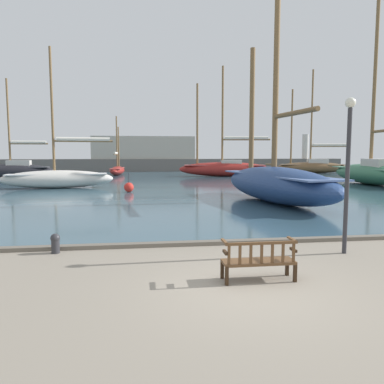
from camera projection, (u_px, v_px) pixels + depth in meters
name	position (u px, v px, depth m)	size (l,w,h in m)	color
ground_plane	(248.00, 289.00, 7.76)	(160.00, 160.00, 0.00)	gray
harbor_water	(157.00, 174.00, 51.12)	(100.00, 80.00, 0.08)	#385666
quay_edge_kerb	(213.00, 243.00, 11.55)	(40.00, 0.30, 0.12)	#675F54
park_bench	(259.00, 260.00, 8.23)	(1.60, 0.52, 0.92)	#322113
sailboat_far_port	(14.00, 170.00, 39.69)	(8.38, 2.48, 10.45)	black
sailboat_nearest_starboard	(276.00, 181.00, 20.92)	(4.61, 11.54, 13.22)	navy
sailboat_outer_starboard	(58.00, 177.00, 29.31)	(9.69, 2.83, 10.78)	silver
sailboat_mid_starboard	(372.00, 172.00, 32.84)	(3.60, 14.53, 15.75)	#2D6647
sailboat_outer_port	(312.00, 165.00, 51.44)	(11.19, 4.33, 13.93)	brown
sailboat_mid_port	(225.00, 167.00, 44.27)	(10.96, 3.91, 12.77)	maroon
sailboat_nearest_port	(117.00, 169.00, 47.60)	(2.09, 7.07, 7.38)	maroon
mooring_bollard	(55.00, 242.00, 10.54)	(0.26, 0.26, 0.56)	#2D2D33
lamp_post	(348.00, 161.00, 10.29)	(0.28, 0.28, 4.32)	#2D2D33
channel_buoy	(129.00, 187.00, 26.36)	(0.68, 0.68, 1.38)	red
far_breakwater	(154.00, 160.00, 56.82)	(58.97, 2.40, 5.81)	#66605B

